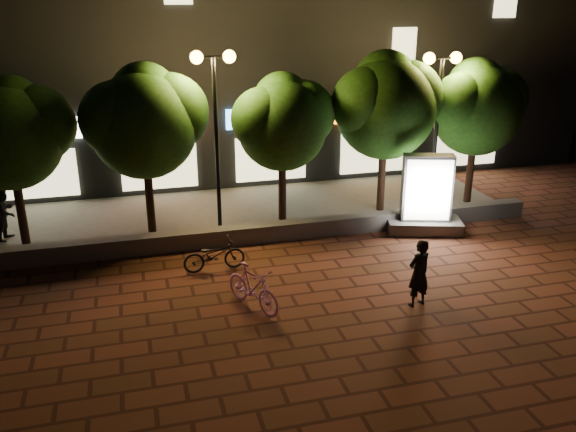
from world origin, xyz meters
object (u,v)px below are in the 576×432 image
object	(u,v)px
street_lamp_right	(440,91)
tree_far_right	(478,104)
ad_kiosk	(426,201)
rider	(419,273)
tree_far_left	(10,130)
tree_right	(387,102)
pedestrian	(5,212)
scooter_parked	(214,255)
tree_mid	(283,119)
tree_left	(145,118)
scooter_pink	(253,288)
street_lamp_left	(215,96)

from	to	relation	value
street_lamp_right	tree_far_right	bearing A→B (deg)	9.61
ad_kiosk	rider	distance (m)	4.76
tree_far_left	tree_right	bearing A→B (deg)	0.00
tree_far_left	pedestrian	xyz separation A→B (m)	(-0.55, 0.41, -2.40)
pedestrian	rider	bearing A→B (deg)	-108.83
tree_right	scooter_parked	xyz separation A→B (m)	(-5.94, -3.07, -3.15)
tree_right	street_lamp_right	bearing A→B (deg)	-9.10
scooter_parked	pedestrian	size ratio (longest dim) A/B	0.98
tree_right	scooter_parked	distance (m)	7.39
rider	scooter_parked	world-z (taller)	rider
tree_far_left	ad_kiosk	xyz separation A→B (m)	(11.35, -1.96, -2.34)
street_lamp_right	rider	bearing A→B (deg)	-120.26
tree_mid	rider	world-z (taller)	tree_mid
street_lamp_right	tree_right	bearing A→B (deg)	170.90
scooter_parked	pedestrian	xyz separation A→B (m)	(-5.41, 3.47, 0.47)
tree_left	rider	distance (m)	8.66
tree_far_right	street_lamp_right	xyz separation A→B (m)	(-1.55, -0.26, 0.53)
tree_far_left	rider	world-z (taller)	tree_far_left
ad_kiosk	scooter_pink	size ratio (longest dim) A/B	1.39
tree_far_left	ad_kiosk	size ratio (longest dim) A/B	1.93
tree_mid	tree_far_right	bearing A→B (deg)	0.00
tree_far_right	tree_left	bearing A→B (deg)	180.00
scooter_pink	scooter_parked	xyz separation A→B (m)	(-0.54, 2.22, -0.10)
tree_far_right	street_lamp_left	xyz separation A→B (m)	(-8.55, -0.26, 0.66)
scooter_pink	scooter_parked	distance (m)	2.29
tree_far_right	tree_far_left	bearing A→B (deg)	-180.00
ad_kiosk	scooter_pink	bearing A→B (deg)	-150.77
ad_kiosk	scooter_parked	world-z (taller)	ad_kiosk
tree_left	scooter_pink	bearing A→B (deg)	-70.27
scooter_parked	scooter_pink	bearing A→B (deg)	-169.87
tree_far_right	scooter_pink	xyz separation A→B (m)	(-8.60, -5.29, -2.85)
tree_left	rider	bearing A→B (deg)	-47.88
tree_mid	tree_far_right	size ratio (longest dim) A/B	0.95
street_lamp_right	pedestrian	xyz separation A→B (m)	(-13.00, 0.67, -3.00)
tree_mid	tree_right	distance (m)	3.32
scooter_pink	street_lamp_left	bearing A→B (deg)	62.16
tree_far_right	street_lamp_left	size ratio (longest dim) A/B	0.92
tree_far_right	scooter_pink	bearing A→B (deg)	-148.41
ad_kiosk	pedestrian	distance (m)	12.13
tree_far_left	tree_mid	bearing A→B (deg)	-0.00
tree_far_right	scooter_parked	distance (m)	10.08
street_lamp_left	tree_mid	bearing A→B (deg)	7.31
tree_mid	scooter_pink	bearing A→B (deg)	-111.64
tree_right	tree_far_right	bearing A→B (deg)	-0.00
rider	pedestrian	bearing A→B (deg)	-49.40
tree_far_right	pedestrian	distance (m)	14.77
tree_mid	ad_kiosk	world-z (taller)	tree_mid
tree_left	tree_mid	bearing A→B (deg)	-0.00
tree_far_left	rider	xyz separation A→B (m)	(9.03, -6.12, -2.49)
rider	street_lamp_left	bearing A→B (deg)	-73.67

